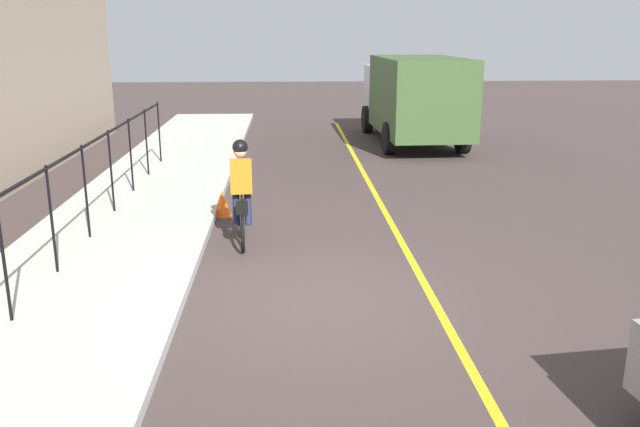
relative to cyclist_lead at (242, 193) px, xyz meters
name	(u,v)px	position (x,y,z in m)	size (l,w,h in m)	color
ground_plane	(317,303)	(-2.65, -1.17, -0.91)	(80.00, 80.00, 0.00)	#403331
lane_line_centre	(433,300)	(-2.65, -2.77, -0.91)	(36.00, 0.12, 0.01)	yellow
sidewalk	(64,303)	(-2.65, 2.23, -0.84)	(40.00, 3.20, 0.15)	#AFB2A8
iron_fence	(49,195)	(-1.65, 2.63, 0.41)	(17.05, 0.04, 1.60)	black
cyclist_lead	(242,193)	(0.00, 0.00, 0.00)	(1.71, 0.38, 1.83)	black
box_truck_background	(414,96)	(10.30, -4.90, 0.64)	(6.78, 2.71, 2.78)	#344E27
traffic_cone_near	(222,203)	(1.81, 0.52, -0.65)	(0.36, 0.36, 0.52)	#FD5D15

